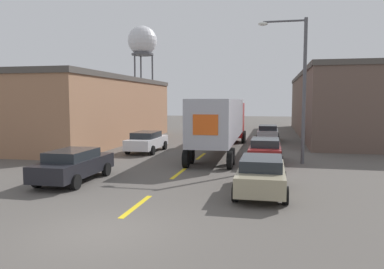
# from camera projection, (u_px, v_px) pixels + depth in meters

# --- Properties ---
(ground_plane) EXTENTS (160.00, 160.00, 0.00)m
(ground_plane) POSITION_uv_depth(u_px,v_px,m) (102.00, 233.00, 10.40)
(ground_plane) COLOR #56514C
(road_centerline) EXTENTS (0.20, 14.85, 0.01)m
(road_centerline) POSITION_uv_depth(u_px,v_px,m) (179.00, 173.00, 18.85)
(road_centerline) COLOR yellow
(road_centerline) RESTS_ON ground_plane
(warehouse_left) EXTENTS (9.29, 21.34, 5.72)m
(warehouse_left) POSITION_uv_depth(u_px,v_px,m) (86.00, 110.00, 33.53)
(warehouse_left) COLOR #9E7051
(warehouse_left) RESTS_ON ground_plane
(warehouse_right) EXTENTS (10.41, 28.56, 6.49)m
(warehouse_right) POSITION_uv_depth(u_px,v_px,m) (350.00, 105.00, 38.79)
(warehouse_right) COLOR brown
(warehouse_right) RESTS_ON ground_plane
(semi_truck) EXTENTS (2.96, 15.81, 3.75)m
(semi_truck) POSITION_uv_depth(u_px,v_px,m) (222.00, 120.00, 26.93)
(semi_truck) COLOR #B21919
(semi_truck) RESTS_ON ground_plane
(parked_car_right_near) EXTENTS (1.99, 4.73, 1.46)m
(parked_car_right_near) POSITION_uv_depth(u_px,v_px,m) (261.00, 174.00, 14.74)
(parked_car_right_near) COLOR tan
(parked_car_right_near) RESTS_ON ground_plane
(parked_car_right_far) EXTENTS (1.99, 4.73, 1.46)m
(parked_car_right_far) POSITION_uv_depth(u_px,v_px,m) (268.00, 133.00, 33.84)
(parked_car_right_far) COLOR #B2B2B7
(parked_car_right_far) RESTS_ON ground_plane
(parked_car_right_mid) EXTENTS (1.99, 4.73, 1.46)m
(parked_car_right_mid) POSITION_uv_depth(u_px,v_px,m) (265.00, 150.00, 21.92)
(parked_car_right_mid) COLOR maroon
(parked_car_right_mid) RESTS_ON ground_plane
(parked_car_left_near) EXTENTS (1.99, 4.73, 1.46)m
(parked_car_left_near) POSITION_uv_depth(u_px,v_px,m) (74.00, 165.00, 16.91)
(parked_car_left_near) COLOR black
(parked_car_left_near) RESTS_ON ground_plane
(parked_car_left_far) EXTENTS (1.99, 4.73, 1.46)m
(parked_car_left_far) POSITION_uv_depth(u_px,v_px,m) (147.00, 141.00, 26.72)
(parked_car_left_far) COLOR silver
(parked_car_left_far) RESTS_ON ground_plane
(water_tower) EXTENTS (5.10, 5.10, 16.68)m
(water_tower) POSITION_uv_depth(u_px,v_px,m) (142.00, 42.00, 65.52)
(water_tower) COLOR #47474C
(water_tower) RESTS_ON ground_plane
(street_lamp) EXTENTS (2.76, 0.32, 8.32)m
(street_lamp) POSITION_uv_depth(u_px,v_px,m) (299.00, 80.00, 21.39)
(street_lamp) COLOR #4C4C51
(street_lamp) RESTS_ON ground_plane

